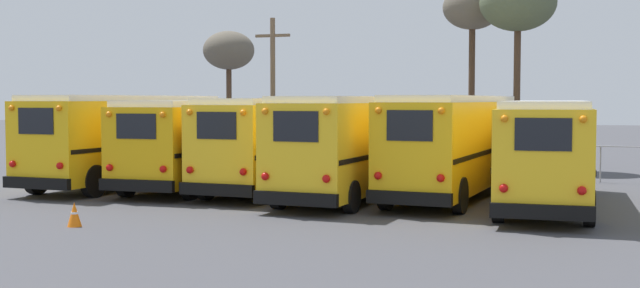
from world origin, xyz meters
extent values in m
plane|color=#424247|center=(0.00, 0.00, 0.00)|extent=(160.00, 160.00, 0.00)
cube|color=yellow|center=(-7.53, -0.16, 1.76)|extent=(2.79, 9.94, 2.76)
cube|color=white|center=(-7.53, -0.16, 3.24)|extent=(2.58, 9.54, 0.20)
cube|color=black|center=(-7.69, -5.13, 0.55)|extent=(2.54, 0.28, 0.36)
cube|color=black|center=(-7.69, -5.10, 2.52)|extent=(1.37, 0.07, 0.83)
sphere|color=red|center=(-8.62, -5.11, 1.13)|extent=(0.22, 0.22, 0.22)
sphere|color=orange|center=(-8.62, -5.11, 2.92)|extent=(0.18, 0.18, 0.18)
sphere|color=red|center=(-6.75, -5.17, 1.13)|extent=(0.22, 0.22, 0.22)
sphere|color=orange|center=(-6.75, -5.17, 2.92)|extent=(0.18, 0.18, 0.18)
cube|color=black|center=(-8.79, -0.12, 1.55)|extent=(0.32, 9.67, 0.14)
cube|color=black|center=(-6.28, -0.20, 1.55)|extent=(0.32, 9.67, 0.14)
cylinder|color=black|center=(-8.58, 3.51, 0.54)|extent=(0.31, 1.08, 1.07)
cylinder|color=black|center=(-6.26, 3.44, 0.54)|extent=(0.31, 1.08, 1.07)
cylinder|color=black|center=(-8.81, -3.75, 0.54)|extent=(0.31, 1.08, 1.07)
cylinder|color=black|center=(-6.48, -3.83, 0.54)|extent=(0.31, 1.08, 1.07)
cube|color=#EAAA0F|center=(-4.52, 0.19, 1.67)|extent=(2.84, 9.67, 2.58)
cube|color=white|center=(-4.52, 0.19, 3.06)|extent=(2.63, 9.27, 0.20)
cube|color=black|center=(-4.34, -4.64, 0.56)|extent=(2.54, 0.29, 0.36)
cube|color=black|center=(-4.34, -4.61, 2.38)|extent=(1.37, 0.08, 0.77)
sphere|color=red|center=(-5.27, -4.68, 1.09)|extent=(0.22, 0.22, 0.22)
sphere|color=orange|center=(-5.27, -4.68, 2.74)|extent=(0.18, 0.18, 0.18)
sphere|color=red|center=(-3.41, -4.61, 1.09)|extent=(0.22, 0.22, 0.22)
sphere|color=orange|center=(-3.41, -4.61, 2.74)|extent=(0.18, 0.18, 0.18)
cube|color=black|center=(-5.77, 0.14, 1.47)|extent=(0.38, 9.38, 0.14)
cube|color=black|center=(-3.27, 0.23, 1.47)|extent=(0.38, 9.38, 0.14)
cylinder|color=black|center=(-5.81, 3.63, 0.54)|extent=(0.32, 1.09, 1.08)
cylinder|color=black|center=(-3.49, 3.72, 0.54)|extent=(0.32, 1.09, 1.08)
cylinder|color=black|center=(-5.55, -3.34, 0.54)|extent=(0.32, 1.09, 1.08)
cylinder|color=black|center=(-3.23, -3.26, 0.54)|extent=(0.32, 1.09, 1.08)
cube|color=yellow|center=(-1.51, 0.70, 1.68)|extent=(2.68, 10.43, 2.69)
cube|color=white|center=(-1.51, 0.70, 3.13)|extent=(2.48, 10.01, 0.20)
cube|color=black|center=(-1.65, -4.52, 0.52)|extent=(2.45, 0.27, 0.36)
cube|color=black|center=(-1.65, -4.50, 2.42)|extent=(1.32, 0.07, 0.81)
sphere|color=red|center=(-2.55, -4.51, 1.08)|extent=(0.22, 0.22, 0.22)
sphere|color=orange|center=(-2.55, -4.51, 2.81)|extent=(0.18, 0.18, 0.18)
sphere|color=red|center=(-0.75, -4.56, 1.08)|extent=(0.22, 0.22, 0.22)
sphere|color=orange|center=(-0.75, -4.56, 2.81)|extent=(0.18, 0.18, 0.18)
cube|color=black|center=(-2.72, 0.73, 1.48)|extent=(0.30, 10.16, 0.14)
cube|color=black|center=(-0.30, 0.67, 1.48)|extent=(0.30, 10.16, 0.14)
cylinder|color=black|center=(-2.52, 4.62, 0.49)|extent=(0.31, 0.98, 0.97)
cylinder|color=black|center=(-0.28, 4.55, 0.49)|extent=(0.31, 0.98, 0.97)
cylinder|color=black|center=(-2.73, -3.15, 0.49)|extent=(0.31, 0.98, 0.97)
cylinder|color=black|center=(-0.50, -3.22, 0.49)|extent=(0.31, 0.98, 0.97)
cube|color=yellow|center=(1.51, -0.67, 1.71)|extent=(2.76, 9.99, 2.76)
cube|color=white|center=(1.51, -0.67, 3.19)|extent=(2.55, 9.59, 0.20)
cube|color=black|center=(1.33, -5.66, 0.50)|extent=(2.46, 0.29, 0.36)
cube|color=black|center=(1.33, -5.64, 2.47)|extent=(1.32, 0.08, 0.83)
sphere|color=red|center=(0.43, -5.64, 1.09)|extent=(0.22, 0.22, 0.22)
sphere|color=orange|center=(0.43, -5.64, 2.87)|extent=(0.18, 0.18, 0.18)
sphere|color=red|center=(2.23, -5.71, 1.09)|extent=(0.22, 0.22, 0.22)
sphere|color=orange|center=(2.23, -5.71, 2.87)|extent=(0.18, 0.18, 0.18)
cube|color=black|center=(0.29, -0.63, 1.50)|extent=(0.37, 9.71, 0.14)
cube|color=black|center=(2.72, -0.71, 1.50)|extent=(0.37, 9.71, 0.14)
cylinder|color=black|center=(0.51, 3.02, 0.46)|extent=(0.31, 0.94, 0.93)
cylinder|color=black|center=(2.76, 2.94, 0.46)|extent=(0.31, 0.94, 0.93)
cylinder|color=black|center=(0.25, -4.28, 0.46)|extent=(0.31, 0.94, 0.93)
cylinder|color=black|center=(2.50, -4.36, 0.46)|extent=(0.31, 0.94, 0.93)
cube|color=yellow|center=(4.52, 0.56, 1.74)|extent=(2.84, 10.71, 2.75)
cube|color=white|center=(4.52, 0.56, 3.22)|extent=(2.63, 10.28, 0.20)
cube|color=black|center=(4.26, -4.78, 0.54)|extent=(2.37, 0.32, 0.36)
cube|color=black|center=(4.26, -4.76, 2.50)|extent=(1.28, 0.09, 0.83)
sphere|color=red|center=(3.39, -4.75, 1.12)|extent=(0.22, 0.22, 0.22)
sphere|color=orange|center=(3.39, -4.75, 2.90)|extent=(0.18, 0.18, 0.18)
sphere|color=red|center=(5.13, -4.83, 1.12)|extent=(0.22, 0.22, 0.22)
sphere|color=orange|center=(5.13, -4.83, 2.90)|extent=(0.18, 0.18, 0.18)
cube|color=black|center=(3.35, 0.62, 1.53)|extent=(0.53, 10.39, 0.14)
cube|color=black|center=(5.69, 0.50, 1.53)|extent=(0.53, 10.39, 0.14)
cylinder|color=black|center=(3.64, 4.61, 0.52)|extent=(0.33, 1.05, 1.04)
cylinder|color=black|center=(5.79, 4.51, 0.52)|extent=(0.33, 1.05, 1.04)
cylinder|color=black|center=(3.25, -3.39, 0.52)|extent=(0.33, 1.05, 1.04)
cylinder|color=black|center=(5.40, -3.50, 0.52)|extent=(0.33, 1.05, 1.04)
cube|color=yellow|center=(7.53, -1.01, 1.64)|extent=(2.96, 9.99, 2.63)
cube|color=white|center=(7.53, -1.01, 3.05)|extent=(2.74, 9.58, 0.20)
cube|color=black|center=(7.81, -5.98, 0.50)|extent=(2.46, 0.34, 0.36)
cube|color=black|center=(7.81, -5.95, 2.36)|extent=(1.32, 0.10, 0.79)
sphere|color=red|center=(6.91, -6.04, 1.05)|extent=(0.22, 0.22, 0.22)
sphere|color=orange|center=(6.91, -6.04, 2.73)|extent=(0.18, 0.18, 0.18)
sphere|color=red|center=(8.71, -5.94, 1.05)|extent=(0.22, 0.22, 0.22)
sphere|color=orange|center=(8.71, -5.94, 2.73)|extent=(0.18, 0.18, 0.18)
cube|color=black|center=(6.32, -1.08, 1.44)|extent=(0.57, 9.66, 0.14)
cube|color=black|center=(8.74, -0.94, 1.44)|extent=(0.57, 9.66, 0.14)
cylinder|color=black|center=(6.21, 2.55, 0.46)|extent=(0.33, 0.94, 0.93)
cylinder|color=black|center=(8.45, 2.68, 0.46)|extent=(0.33, 0.94, 0.93)
cylinder|color=black|center=(6.62, -4.70, 0.46)|extent=(0.33, 0.94, 0.93)
cylinder|color=black|center=(8.86, -4.58, 0.46)|extent=(0.33, 0.94, 0.93)
cylinder|color=brown|center=(-6.31, 10.49, 3.59)|extent=(0.24, 0.24, 7.17)
cube|color=brown|center=(-6.31, 10.49, 6.31)|extent=(1.80, 0.14, 0.14)
cylinder|color=#473323|center=(2.95, 13.27, 3.42)|extent=(0.30, 0.30, 6.84)
ellipsoid|color=#5B5447|center=(2.95, 13.27, 7.62)|extent=(2.85, 2.85, 2.13)
cylinder|color=#473323|center=(5.29, 11.39, 3.30)|extent=(0.31, 0.31, 6.60)
ellipsoid|color=#4C563D|center=(5.29, 11.39, 7.54)|extent=(3.42, 3.42, 2.56)
cylinder|color=#473323|center=(-12.31, 17.74, 2.64)|extent=(0.32, 0.32, 5.29)
ellipsoid|color=#5B5447|center=(-12.31, 17.74, 6.14)|extent=(3.08, 3.08, 2.31)
cylinder|color=#939399|center=(-11.53, 6.83, 0.70)|extent=(0.06, 0.06, 1.40)
cylinder|color=#939399|center=(-8.97, 6.83, 0.70)|extent=(0.06, 0.06, 1.40)
cylinder|color=#939399|center=(-6.41, 6.83, 0.70)|extent=(0.06, 0.06, 1.40)
cylinder|color=#939399|center=(-3.84, 6.83, 0.70)|extent=(0.06, 0.06, 1.40)
cylinder|color=#939399|center=(-1.28, 6.83, 0.70)|extent=(0.06, 0.06, 1.40)
cylinder|color=#939399|center=(1.28, 6.83, 0.70)|extent=(0.06, 0.06, 1.40)
cylinder|color=#939399|center=(3.84, 6.83, 0.70)|extent=(0.06, 0.06, 1.40)
cylinder|color=#939399|center=(6.41, 6.83, 0.70)|extent=(0.06, 0.06, 1.40)
cylinder|color=#939399|center=(8.97, 6.83, 0.70)|extent=(0.06, 0.06, 1.40)
cylinder|color=#939399|center=(0.00, 6.83, 1.40)|extent=(23.06, 0.04, 0.04)
cone|color=orange|center=(-3.31, -9.03, 0.31)|extent=(0.36, 0.36, 0.62)
cylinder|color=white|center=(-3.31, -9.03, 0.34)|extent=(0.17, 0.17, 0.06)
camera|label=1|loc=(9.34, -25.70, 3.20)|focal=45.00mm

